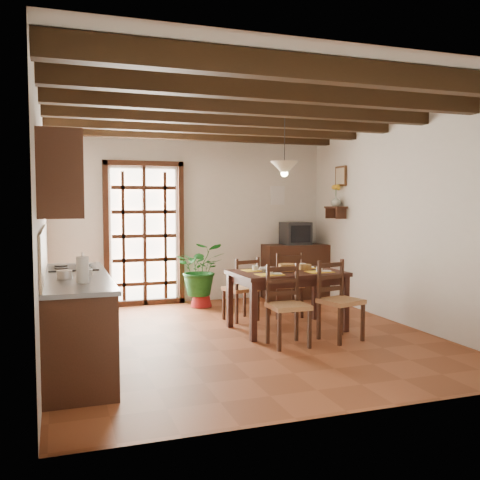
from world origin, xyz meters
name	(u,v)px	position (x,y,z in m)	size (l,w,h in m)	color
ground_plane	(243,337)	(0.00, 0.00, 0.00)	(5.00, 5.00, 0.00)	brown
room_shell	(243,187)	(0.00, 0.00, 1.82)	(4.52, 5.02, 2.81)	silver
ceiling_beams	(243,112)	(0.00, 0.00, 2.69)	(4.50, 4.34, 0.20)	black
french_door	(144,231)	(-0.80, 2.45, 1.18)	(1.26, 0.11, 2.32)	white
kitchen_counter	(75,320)	(-1.96, -0.60, 0.47)	(0.64, 2.25, 1.38)	#321A10
upper_cabinet	(60,176)	(-2.08, -1.30, 1.85)	(0.35, 0.80, 0.70)	#321A10
range_hood	(62,192)	(-2.05, -0.05, 1.73)	(0.38, 0.60, 0.54)	white
counter_items	(74,270)	(-1.95, -0.51, 0.96)	(0.50, 1.43, 0.25)	black
dining_table	(287,279)	(0.66, 0.18, 0.66)	(1.43, 0.96, 0.75)	#331710
chair_near_left	(288,321)	(0.35, -0.54, 0.29)	(0.43, 0.41, 0.92)	#B07C4B
chair_near_right	(340,315)	(1.04, -0.51, 0.29)	(0.53, 0.51, 0.94)	#B07C4B
chair_far_left	(241,300)	(0.28, 0.87, 0.28)	(0.49, 0.48, 0.88)	#B07C4B
chair_far_right	(286,296)	(0.97, 0.91, 0.29)	(0.45, 0.43, 0.92)	#B07C4B
table_setting	(287,269)	(0.66, 0.18, 0.78)	(1.01, 0.67, 0.09)	yellow
table_bowl	(268,270)	(0.41, 0.22, 0.78)	(0.22, 0.22, 0.05)	white
sideboard	(295,271)	(1.72, 2.23, 0.46)	(1.08, 0.49, 0.92)	#321A10
crt_tv	(296,233)	(1.72, 2.22, 1.11)	(0.45, 0.41, 0.38)	black
fuse_box	(278,195)	(1.50, 2.48, 1.75)	(0.25, 0.03, 0.32)	white
plant_pot	(201,300)	(0.00, 1.98, 0.11)	(0.33, 0.33, 0.20)	maroon
potted_plant	(201,271)	(0.00, 1.98, 0.57)	(1.95, 1.67, 2.17)	#144C19
wall_shelf	(336,210)	(2.14, 1.60, 1.51)	(0.20, 0.42, 0.20)	#321A10
shelf_vase	(336,201)	(2.14, 1.60, 1.65)	(0.15, 0.15, 0.15)	#B2BFB2
shelf_flowers	(336,188)	(2.14, 1.60, 1.86)	(0.14, 0.14, 0.36)	yellow
framed_picture	(341,176)	(2.22, 1.60, 2.05)	(0.03, 0.32, 0.32)	brown
pendant_lamp	(284,167)	(0.66, 0.28, 2.08)	(0.36, 0.36, 0.84)	black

